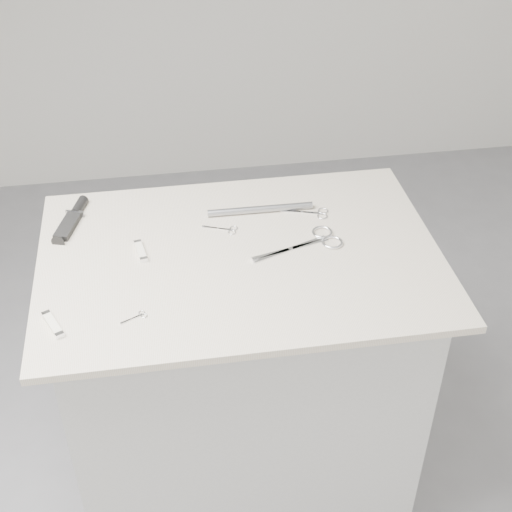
{
  "coord_description": "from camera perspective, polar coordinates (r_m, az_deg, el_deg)",
  "views": [
    {
      "loc": [
        -0.18,
        -1.41,
        1.99
      ],
      "look_at": [
        0.04,
        -0.02,
        0.92
      ],
      "focal_mm": 50.0,
      "sensor_mm": 36.0,
      "label": 1
    }
  ],
  "objects": [
    {
      "name": "metal_rail",
      "position": [
        1.93,
        0.35,
        3.76
      ],
      "size": [
        0.29,
        0.02,
        0.02
      ],
      "primitive_type": "cylinder",
      "rotation": [
        0.0,
        1.57,
        -0.01
      ],
      "color": "gray",
      "rests_on": "display_board"
    },
    {
      "name": "tiny_scissors",
      "position": [
        1.62,
        -9.51,
        -4.82
      ],
      "size": [
        0.06,
        0.04,
        0.0
      ],
      "rotation": [
        0.0,
        0.0,
        0.44
      ],
      "color": "white",
      "rests_on": "display_board"
    },
    {
      "name": "ground",
      "position": [
        2.45,
        -0.98,
        -17.4
      ],
      "size": [
        4.0,
        4.0,
        0.01
      ],
      "primitive_type": "cube",
      "color": "gray",
      "rests_on": "ground"
    },
    {
      "name": "display_board",
      "position": [
        1.78,
        -1.29,
        -0.08
      ],
      "size": [
        1.0,
        0.7,
        0.02
      ],
      "primitive_type": "cube",
      "color": "beige",
      "rests_on": "plinth"
    },
    {
      "name": "large_shears",
      "position": [
        1.82,
        4.69,
        1.17
      ],
      "size": [
        0.24,
        0.13,
        0.01
      ],
      "rotation": [
        0.0,
        0.0,
        0.31
      ],
      "color": "white",
      "rests_on": "display_board"
    },
    {
      "name": "pocket_knife_b",
      "position": [
        1.63,
        -15.95,
        -5.27
      ],
      "size": [
        0.06,
        0.09,
        0.01
      ],
      "rotation": [
        0.0,
        0.0,
        2.0
      ],
      "color": "white",
      "rests_on": "display_board"
    },
    {
      "name": "embroidery_scissors_a",
      "position": [
        1.93,
        4.65,
        3.46
      ],
      "size": [
        0.13,
        0.07,
        0.0
      ],
      "rotation": [
        0.0,
        0.0,
        -0.3
      ],
      "color": "white",
      "rests_on": "display_board"
    },
    {
      "name": "plinth",
      "position": [
        2.09,
        -1.11,
        -10.16
      ],
      "size": [
        0.9,
        0.6,
        0.9
      ],
      "primitive_type": "cube",
      "color": "#B9B9B7",
      "rests_on": "ground"
    },
    {
      "name": "embroidery_scissors_b",
      "position": [
        1.86,
        -2.48,
        2.15
      ],
      "size": [
        0.09,
        0.05,
        0.0
      ],
      "rotation": [
        0.0,
        0.0,
        -0.37
      ],
      "color": "white",
      "rests_on": "display_board"
    },
    {
      "name": "sheathed_knife",
      "position": [
        1.96,
        -14.42,
        3.01
      ],
      "size": [
        0.08,
        0.19,
        0.02
      ],
      "rotation": [
        0.0,
        0.0,
        1.28
      ],
      "color": "black",
      "rests_on": "display_board"
    },
    {
      "name": "pocket_knife_a",
      "position": [
        1.8,
        -9.21,
        0.38
      ],
      "size": [
        0.03,
        0.09,
        0.01
      ],
      "rotation": [
        0.0,
        0.0,
        1.75
      ],
      "color": "white",
      "rests_on": "display_board"
    }
  ]
}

